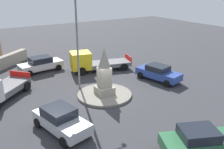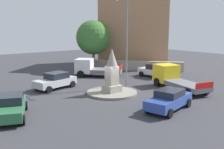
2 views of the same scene
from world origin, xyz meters
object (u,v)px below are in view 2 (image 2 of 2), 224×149
at_px(car_white_parked_left, 157,71).
at_px(truck_white_parked_right, 93,68).
at_px(car_blue_passing, 169,100).
at_px(car_silver_far_side, 55,81).
at_px(corner_building, 136,28).
at_px(car_green_approaching, 11,106).
at_px(streetlamp, 127,33).
at_px(tree_near_wall, 93,37).
at_px(truck_yellow_near_island, 173,78).
at_px(monument, 112,72).

relative_size(car_white_parked_left, truck_white_parked_right, 0.85).
bearing_deg(car_white_parked_left, car_blue_passing, -44.09).
xyz_separation_m(car_silver_far_side, corner_building, (-7.03, 17.17, 4.80)).
xyz_separation_m(car_green_approaching, car_blue_passing, (5.39, 9.36, -0.00)).
xyz_separation_m(car_blue_passing, corner_building, (-18.05, 13.82, 4.83)).
height_order(streetlamp, tree_near_wall, streetlamp).
distance_m(truck_yellow_near_island, tree_near_wall, 13.93).
bearing_deg(monument, tree_near_wall, 152.53).
height_order(monument, streetlamp, streetlamp).
relative_size(monument, car_green_approaching, 0.83).
distance_m(car_green_approaching, tree_near_wall, 19.72).
xyz_separation_m(monument, car_white_parked_left, (-2.64, 8.83, -1.18)).
height_order(truck_yellow_near_island, tree_near_wall, tree_near_wall).
distance_m(car_blue_passing, truck_white_parked_right, 14.34).
relative_size(car_green_approaching, truck_yellow_near_island, 0.70).
bearing_deg(truck_yellow_near_island, streetlamp, -131.87).
bearing_deg(car_blue_passing, car_green_approaching, -119.95).
relative_size(car_white_parked_left, tree_near_wall, 0.69).
bearing_deg(car_green_approaching, car_white_parked_left, 100.73).
relative_size(car_white_parked_left, car_blue_passing, 1.01).
relative_size(truck_yellow_near_island, truck_white_parked_right, 1.22).
relative_size(car_blue_passing, truck_yellow_near_island, 0.69).
xyz_separation_m(streetlamp, car_white_parked_left, (-1.59, 6.19, -4.53)).
xyz_separation_m(streetlamp, truck_yellow_near_island, (3.04, 3.39, -4.31)).
distance_m(car_white_parked_left, truck_yellow_near_island, 5.42).
height_order(car_white_parked_left, tree_near_wall, tree_near_wall).
distance_m(car_green_approaching, corner_building, 26.85).
relative_size(monument, car_white_parked_left, 0.83).
bearing_deg(streetlamp, monument, -68.34).
bearing_deg(car_silver_far_side, tree_near_wall, 126.33).
bearing_deg(truck_yellow_near_island, tree_near_wall, -179.81).
height_order(monument, car_silver_far_side, monument).
xyz_separation_m(streetlamp, truck_white_parked_right, (-6.83, 0.74, -4.33)).
height_order(car_green_approaching, tree_near_wall, tree_near_wall).
height_order(car_green_approaching, truck_white_parked_right, truck_white_parked_right).
relative_size(truck_yellow_near_island, tree_near_wall, 0.98).
xyz_separation_m(car_silver_far_side, truck_yellow_near_island, (6.88, 9.05, 0.22)).
bearing_deg(car_blue_passing, car_silver_far_side, -163.09).
xyz_separation_m(car_white_parked_left, tree_near_wall, (-8.87, -2.85, 3.64)).
relative_size(streetlamp, tree_near_wall, 1.32).
xyz_separation_m(corner_building, tree_near_wall, (0.40, -8.17, -1.16)).
bearing_deg(tree_near_wall, streetlamp, -17.73).
relative_size(car_blue_passing, corner_building, 0.41).
xyz_separation_m(streetlamp, corner_building, (-10.87, 11.51, 0.27)).
height_order(streetlamp, car_silver_far_side, streetlamp).
distance_m(car_white_parked_left, tree_near_wall, 10.00).
xyz_separation_m(car_blue_passing, tree_near_wall, (-17.64, 5.66, 3.67)).
distance_m(monument, car_white_parked_left, 9.29).
bearing_deg(monument, car_green_approaching, -85.30).
height_order(car_white_parked_left, car_blue_passing, car_white_parked_left).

